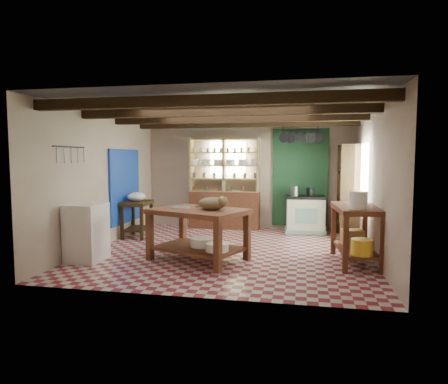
% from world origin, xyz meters
% --- Properties ---
extents(floor, '(5.00, 5.00, 0.02)m').
position_xyz_m(floor, '(0.00, 0.00, -0.01)').
color(floor, maroon).
rests_on(floor, ground).
extents(ceiling, '(5.00, 5.00, 0.02)m').
position_xyz_m(ceiling, '(0.00, 0.00, 2.60)').
color(ceiling, '#434448').
rests_on(ceiling, wall_back).
extents(wall_back, '(5.00, 0.04, 2.60)m').
position_xyz_m(wall_back, '(0.00, 2.50, 1.30)').
color(wall_back, '#BAA996').
rests_on(wall_back, floor).
extents(wall_front, '(5.00, 0.04, 2.60)m').
position_xyz_m(wall_front, '(0.00, -2.50, 1.30)').
color(wall_front, '#BAA996').
rests_on(wall_front, floor).
extents(wall_left, '(0.04, 5.00, 2.60)m').
position_xyz_m(wall_left, '(-2.50, 0.00, 1.30)').
color(wall_left, '#BAA996').
rests_on(wall_left, floor).
extents(wall_right, '(0.04, 5.00, 2.60)m').
position_xyz_m(wall_right, '(2.50, 0.00, 1.30)').
color(wall_right, '#BAA996').
rests_on(wall_right, floor).
extents(ceiling_beams, '(5.00, 3.80, 0.15)m').
position_xyz_m(ceiling_beams, '(0.00, 0.00, 2.48)').
color(ceiling_beams, '#322111').
rests_on(ceiling_beams, ceiling).
extents(blue_wall_patch, '(0.04, 1.40, 1.60)m').
position_xyz_m(blue_wall_patch, '(-2.47, 0.90, 1.10)').
color(blue_wall_patch, '#163DAB').
rests_on(blue_wall_patch, wall_left).
extents(green_wall_patch, '(1.30, 0.04, 2.30)m').
position_xyz_m(green_wall_patch, '(1.25, 2.47, 1.25)').
color(green_wall_patch, '#1C4828').
rests_on(green_wall_patch, wall_back).
extents(window_back, '(0.90, 0.02, 0.80)m').
position_xyz_m(window_back, '(-0.50, 2.48, 1.70)').
color(window_back, '#B8CFB8').
rests_on(window_back, wall_back).
extents(window_right, '(0.02, 1.30, 1.20)m').
position_xyz_m(window_right, '(2.48, 1.00, 1.40)').
color(window_right, '#B8CFB8').
rests_on(window_right, wall_right).
extents(utensil_rail, '(0.06, 0.90, 0.28)m').
position_xyz_m(utensil_rail, '(-2.44, -1.20, 1.78)').
color(utensil_rail, black).
rests_on(utensil_rail, wall_left).
extents(pot_rack, '(0.86, 0.12, 0.36)m').
position_xyz_m(pot_rack, '(1.25, 2.05, 2.18)').
color(pot_rack, black).
rests_on(pot_rack, ceiling).
extents(shelving_unit, '(1.70, 0.34, 2.20)m').
position_xyz_m(shelving_unit, '(-0.55, 2.31, 1.10)').
color(shelving_unit, tan).
rests_on(shelving_unit, floor).
extents(tall_rack, '(0.40, 0.86, 2.00)m').
position_xyz_m(tall_rack, '(2.28, 1.80, 1.00)').
color(tall_rack, '#322111').
rests_on(tall_rack, floor).
extents(work_table, '(1.80, 1.52, 0.87)m').
position_xyz_m(work_table, '(-0.39, -0.74, 0.43)').
color(work_table, brown).
rests_on(work_table, floor).
extents(stove, '(0.91, 0.65, 0.85)m').
position_xyz_m(stove, '(1.38, 2.15, 0.42)').
color(stove, white).
rests_on(stove, floor).
extents(prep_table, '(0.59, 0.81, 0.78)m').
position_xyz_m(prep_table, '(-2.20, 0.89, 0.39)').
color(prep_table, '#322111').
rests_on(prep_table, floor).
extents(white_cabinet, '(0.53, 0.64, 0.96)m').
position_xyz_m(white_cabinet, '(-2.22, -1.13, 0.48)').
color(white_cabinet, white).
rests_on(white_cabinet, floor).
extents(right_counter, '(0.75, 1.36, 0.94)m').
position_xyz_m(right_counter, '(2.18, -0.44, 0.47)').
color(right_counter, brown).
rests_on(right_counter, floor).
extents(cat, '(0.53, 0.44, 0.21)m').
position_xyz_m(cat, '(-0.14, -0.79, 0.97)').
color(cat, '#958056').
rests_on(cat, work_table).
extents(steel_tray, '(0.45, 0.45, 0.02)m').
position_xyz_m(steel_tray, '(-0.74, -0.65, 0.88)').
color(steel_tray, '#999AA0').
rests_on(steel_tray, work_table).
extents(basin_large, '(0.55, 0.55, 0.15)m').
position_xyz_m(basin_large, '(-0.33, -0.71, 0.30)').
color(basin_large, white).
rests_on(basin_large, work_table).
extents(basin_small, '(0.49, 0.49, 0.13)m').
position_xyz_m(basin_small, '(-0.01, -1.00, 0.29)').
color(basin_small, white).
rests_on(basin_small, work_table).
extents(kettle_left, '(0.20, 0.20, 0.22)m').
position_xyz_m(kettle_left, '(1.13, 2.13, 0.95)').
color(kettle_left, '#999AA0').
rests_on(kettle_left, stove).
extents(kettle_right, '(0.17, 0.17, 0.20)m').
position_xyz_m(kettle_right, '(1.48, 2.16, 0.95)').
color(kettle_right, black).
rests_on(kettle_right, stove).
extents(enamel_bowl, '(0.42, 0.42, 0.19)m').
position_xyz_m(enamel_bowl, '(-2.20, 0.89, 0.88)').
color(enamel_bowl, white).
rests_on(enamel_bowl, prep_table).
extents(white_bucket, '(0.29, 0.29, 0.27)m').
position_xyz_m(white_bucket, '(2.16, -0.79, 1.08)').
color(white_bucket, white).
rests_on(white_bucket, right_counter).
extents(wicker_basket, '(0.38, 0.31, 0.25)m').
position_xyz_m(wicker_basket, '(2.16, -0.14, 0.38)').
color(wicker_basket, '#AD7B46').
rests_on(wicker_basket, right_counter).
extents(yellow_tub, '(0.35, 0.35, 0.24)m').
position_xyz_m(yellow_tub, '(2.21, -0.89, 0.37)').
color(yellow_tub, yellow).
rests_on(yellow_tub, right_counter).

